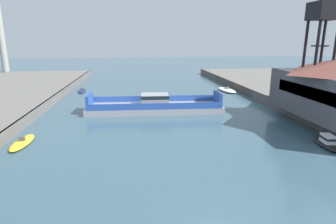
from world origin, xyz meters
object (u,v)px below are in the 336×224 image
at_px(chain_ferry, 155,106).
at_px(moored_boat_near_right, 82,91).
at_px(moored_boat_near_left, 326,142).
at_px(moored_boat_mid_left, 22,142).
at_px(crane_tower, 323,23).
at_px(smokestack_distant_a, 0,31).
at_px(moored_boat_mid_right, 227,90).

relative_size(chain_ferry, moored_boat_near_right, 3.75).
xyz_separation_m(moored_boat_near_left, moored_boat_mid_left, (-36.57, 5.40, -0.34)).
height_order(crane_tower, smokestack_distant_a, smokestack_distant_a).
relative_size(chain_ferry, crane_tower, 1.48).
xyz_separation_m(moored_boat_near_right, smokestack_distant_a, (-39.57, 52.40, 15.85)).
relative_size(chain_ferry, moored_boat_near_left, 4.61).
bearing_deg(moored_boat_near_left, smokestack_distant_a, 128.58).
relative_size(moored_boat_near_left, moored_boat_near_right, 0.81).
xyz_separation_m(moored_boat_near_left, crane_tower, (6.32, 12.41, 14.39)).
xyz_separation_m(moored_boat_near_right, crane_tower, (42.01, -29.54, 14.77)).
relative_size(moored_boat_near_right, crane_tower, 0.40).
distance_m(moored_boat_near_right, moored_boat_mid_left, 36.56).
height_order(chain_ferry, smokestack_distant_a, smokestack_distant_a).
height_order(moored_boat_near_right, crane_tower, crane_tower).
bearing_deg(smokestack_distant_a, moored_boat_near_left, -51.42).
bearing_deg(moored_boat_mid_right, moored_boat_mid_left, -138.88).
distance_m(chain_ferry, moored_boat_near_left, 27.40).
bearing_deg(moored_boat_near_left, moored_boat_mid_right, 89.11).
xyz_separation_m(moored_boat_near_left, moored_boat_near_right, (-35.68, 41.95, -0.37)).
bearing_deg(chain_ferry, moored_boat_mid_left, -140.82).
height_order(chain_ferry, moored_boat_mid_right, chain_ferry).
relative_size(moored_boat_near_left, crane_tower, 0.32).
height_order(moored_boat_mid_right, crane_tower, crane_tower).
height_order(moored_boat_near_left, crane_tower, crane_tower).
bearing_deg(moored_boat_near_right, moored_boat_near_left, -49.61).
bearing_deg(moored_boat_mid_right, smokestack_distant_a, 143.31).
height_order(chain_ferry, moored_boat_near_right, chain_ferry).
relative_size(crane_tower, smokestack_distant_a, 0.54).
bearing_deg(moored_boat_near_left, crane_tower, 63.01).
bearing_deg(moored_boat_near_left, chain_ferry, 134.12).
bearing_deg(moored_boat_mid_left, moored_boat_near_left, -8.41).
height_order(moored_boat_near_right, moored_boat_mid_left, moored_boat_mid_left).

